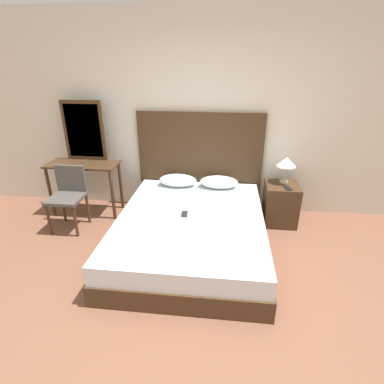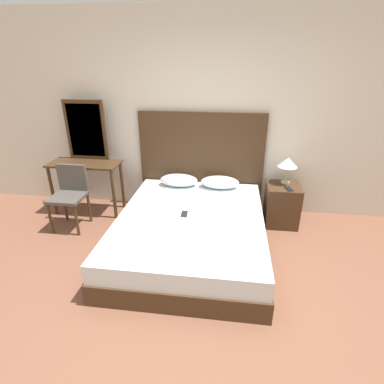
% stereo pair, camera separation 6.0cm
% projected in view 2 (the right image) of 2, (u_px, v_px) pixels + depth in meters
% --- Properties ---
extents(ground_plane, '(16.00, 16.00, 0.00)m').
position_uv_depth(ground_plane, '(186.00, 327.00, 2.52)').
color(ground_plane, brown).
extents(wall_back, '(10.00, 0.06, 2.70)m').
position_uv_depth(wall_back, '(211.00, 116.00, 4.07)').
color(wall_back, silver).
rests_on(wall_back, ground_plane).
extents(bed, '(1.67, 2.11, 0.43)m').
position_uv_depth(bed, '(191.00, 232.00, 3.50)').
color(bed, '#422B19').
rests_on(bed, ground_plane).
extents(headboard, '(1.76, 0.05, 1.42)m').
position_uv_depth(headboard, '(201.00, 163.00, 4.28)').
color(headboard, '#422B19').
rests_on(headboard, ground_plane).
extents(pillow_left, '(0.53, 0.29, 0.16)m').
position_uv_depth(pillow_left, '(179.00, 180.00, 4.19)').
color(pillow_left, silver).
rests_on(pillow_left, bed).
extents(pillow_right, '(0.53, 0.29, 0.16)m').
position_uv_depth(pillow_right, '(220.00, 182.00, 4.12)').
color(pillow_right, silver).
rests_on(pillow_right, bed).
extents(phone_on_bed, '(0.08, 0.15, 0.01)m').
position_uv_depth(phone_on_bed, '(184.00, 214.00, 3.44)').
color(phone_on_bed, '#232328').
rests_on(phone_on_bed, bed).
extents(nightstand, '(0.43, 0.45, 0.55)m').
position_uv_depth(nightstand, '(282.00, 204.00, 4.02)').
color(nightstand, '#422B19').
rests_on(nightstand, ground_plane).
extents(table_lamp, '(0.26, 0.26, 0.35)m').
position_uv_depth(table_lamp, '(288.00, 163.00, 3.87)').
color(table_lamp, tan).
rests_on(table_lamp, nightstand).
extents(phone_on_nightstand, '(0.10, 0.16, 0.01)m').
position_uv_depth(phone_on_nightstand, '(289.00, 189.00, 3.80)').
color(phone_on_nightstand, black).
rests_on(phone_on_nightstand, nightstand).
extents(vanity_desk, '(0.99, 0.42, 0.74)m').
position_uv_depth(vanity_desk, '(86.00, 172.00, 4.22)').
color(vanity_desk, '#422B19').
rests_on(vanity_desk, ground_plane).
extents(vanity_mirror, '(0.58, 0.03, 0.83)m').
position_uv_depth(vanity_mirror, '(86.00, 130.00, 4.16)').
color(vanity_mirror, '#422B19').
rests_on(vanity_mirror, vanity_desk).
extents(chair, '(0.41, 0.42, 0.82)m').
position_uv_depth(chair, '(70.00, 192.00, 3.89)').
color(chair, '#4C4742').
rests_on(chair, ground_plane).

